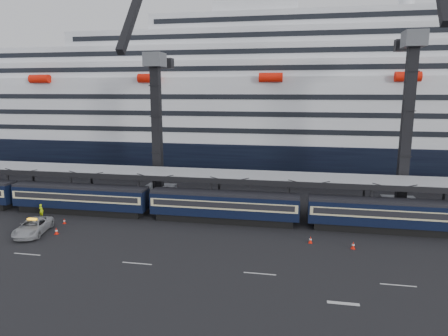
# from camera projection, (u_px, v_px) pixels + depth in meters

# --- Properties ---
(ground) EXTENTS (260.00, 260.00, 0.00)m
(ground) POSITION_uv_depth(u_px,v_px,m) (284.00, 258.00, 40.17)
(ground) COLOR black
(ground) RESTS_ON ground
(lane_markings) EXTENTS (111.00, 4.27, 0.02)m
(lane_markings) POSITION_uv_depth(u_px,v_px,m) (379.00, 290.00, 33.63)
(lane_markings) COLOR beige
(lane_markings) RESTS_ON ground
(train) EXTENTS (133.05, 3.00, 4.05)m
(train) POSITION_uv_depth(u_px,v_px,m) (250.00, 207.00, 50.24)
(train) COLOR black
(train) RESTS_ON ground
(canopy) EXTENTS (130.00, 6.25, 5.53)m
(canopy) POSITION_uv_depth(u_px,v_px,m) (289.00, 178.00, 52.68)
(canopy) COLOR #9EA1A6
(canopy) RESTS_ON ground
(cruise_ship) EXTENTS (214.09, 28.84, 34.00)m
(cruise_ship) POSITION_uv_depth(u_px,v_px,m) (289.00, 112.00, 82.39)
(cruise_ship) COLOR black
(cruise_ship) RESTS_ON ground
(crane_dark_near) EXTENTS (4.50, 17.75, 35.08)m
(crane_dark_near) POSITION_uv_depth(u_px,v_px,m) (156.00, 122.00, 59.48)
(crane_dark_near) COLOR #4B4E52
(crane_dark_near) RESTS_ON ground
(crane_dark_mid) EXTENTS (4.50, 18.24, 39.64)m
(crane_dark_mid) POSITION_uv_depth(u_px,v_px,m) (408.00, 116.00, 51.86)
(crane_dark_mid) COLOR #4B4E52
(crane_dark_mid) RESTS_ON ground
(pickup_truck) EXTENTS (4.21, 6.72, 1.73)m
(pickup_truck) POSITION_uv_depth(u_px,v_px,m) (33.00, 227.00, 46.77)
(pickup_truck) COLOR #9D9FA4
(pickup_truck) RESTS_ON ground
(worker) EXTENTS (0.73, 0.55, 1.82)m
(worker) POSITION_uv_depth(u_px,v_px,m) (41.00, 211.00, 52.91)
(worker) COLOR #BAE30B
(worker) RESTS_ON ground
(traffic_cone_b) EXTENTS (0.41, 0.41, 0.82)m
(traffic_cone_b) POSITION_uv_depth(u_px,v_px,m) (56.00, 231.00, 46.75)
(traffic_cone_b) COLOR red
(traffic_cone_b) RESTS_ON ground
(traffic_cone_c) EXTENTS (0.34, 0.34, 0.67)m
(traffic_cone_c) POSITION_uv_depth(u_px,v_px,m) (64.00, 221.00, 50.48)
(traffic_cone_c) COLOR red
(traffic_cone_c) RESTS_ON ground
(traffic_cone_d) EXTENTS (0.40, 0.40, 0.79)m
(traffic_cone_d) POSITION_uv_depth(u_px,v_px,m) (310.00, 240.00, 44.01)
(traffic_cone_d) COLOR red
(traffic_cone_d) RESTS_ON ground
(traffic_cone_e) EXTENTS (0.41, 0.41, 0.83)m
(traffic_cone_e) POSITION_uv_depth(u_px,v_px,m) (353.00, 245.00, 42.41)
(traffic_cone_e) COLOR red
(traffic_cone_e) RESTS_ON ground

